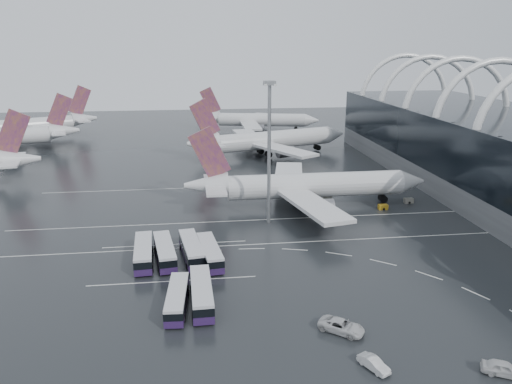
{
  "coord_description": "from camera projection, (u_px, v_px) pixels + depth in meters",
  "views": [
    {
      "loc": [
        -19.72,
        -92.65,
        38.1
      ],
      "look_at": [
        -6.47,
        10.6,
        7.0
      ],
      "focal_mm": 35.0,
      "sensor_mm": 36.0,
      "label": 1
    }
  ],
  "objects": [
    {
      "name": "van_curve_b",
      "position": [
        504.0,
        369.0,
        59.45
      ],
      "size": [
        5.54,
        4.23,
        1.76
      ],
      "primitive_type": "imported",
      "rotation": [
        0.0,
        0.0,
        1.09
      ],
      "color": "silver",
      "rests_on": "ground"
    },
    {
      "name": "bus_row_far_c",
      "position": [
        202.0,
        293.0,
        75.49
      ],
      "size": [
        3.5,
        13.61,
        3.33
      ],
      "rotation": [
        0.0,
        0.0,
        1.6
      ],
      "color": "#2B123B",
      "rests_on": "ground"
    },
    {
      "name": "bus_bay_line_north",
      "position": [
        175.0,
        244.0,
        98.43
      ],
      "size": [
        28.0,
        0.25,
        0.01
      ],
      "primitive_type": "cube",
      "color": "silver",
      "rests_on": "ground"
    },
    {
      "name": "lane_marking_near",
      "position": [
        296.0,
        242.0,
        99.46
      ],
      "size": [
        120.0,
        0.25,
        0.01
      ],
      "primitive_type": "cube",
      "color": "silver",
      "rests_on": "ground"
    },
    {
      "name": "bus_row_near_d",
      "position": [
        210.0,
        252.0,
        90.24
      ],
      "size": [
        4.62,
        13.43,
        3.24
      ],
      "rotation": [
        0.0,
        0.0,
        1.7
      ],
      "color": "#2B123B",
      "rests_on": "ground"
    },
    {
      "name": "gse_cart_belly_e",
      "position": [
        327.0,
        191.0,
        131.53
      ],
      "size": [
        2.45,
        1.45,
        1.34
      ],
      "primitive_type": "cube",
      "color": "#A97E16",
      "rests_on": "ground"
    },
    {
      "name": "bus_row_near_a",
      "position": [
        143.0,
        252.0,
        90.09
      ],
      "size": [
        4.0,
        13.8,
        3.35
      ],
      "rotation": [
        0.0,
        0.0,
        1.64
      ],
      "color": "#2B123B",
      "rests_on": "ground"
    },
    {
      "name": "lane_marking_mid",
      "position": [
        284.0,
        219.0,
        112.76
      ],
      "size": [
        120.0,
        0.25,
        0.01
      ],
      "primitive_type": "cube",
      "color": "silver",
      "rests_on": "ground"
    },
    {
      "name": "gse_cart_belly_b",
      "position": [
        371.0,
        184.0,
        137.69
      ],
      "size": [
        2.53,
        1.49,
        1.38
      ],
      "primitive_type": "cube",
      "color": "slate",
      "rests_on": "ground"
    },
    {
      "name": "airliner_gate_b",
      "position": [
        267.0,
        141.0,
        174.8
      ],
      "size": [
        59.69,
        52.99,
        21.16
      ],
      "rotation": [
        0.0,
        0.0,
        0.31
      ],
      "color": "silver",
      "rests_on": "ground"
    },
    {
      "name": "jet_remote_far",
      "position": [
        41.0,
        125.0,
        208.0
      ],
      "size": [
        46.07,
        37.65,
        21.12
      ],
      "rotation": [
        0.0,
        0.0,
        3.59
      ],
      "color": "silver",
      "rests_on": "ground"
    },
    {
      "name": "van_curve_c",
      "position": [
        374.0,
        364.0,
        60.61
      ],
      "size": [
        3.35,
        4.61,
        1.45
      ],
      "primitive_type": "imported",
      "rotation": [
        0.0,
        0.0,
        0.47
      ],
      "color": "silver",
      "rests_on": "ground"
    },
    {
      "name": "van_curve_a",
      "position": [
        342.0,
        326.0,
        68.35
      ],
      "size": [
        6.81,
        6.21,
        1.77
      ],
      "primitive_type": "imported",
      "rotation": [
        0.0,
        0.0,
        0.91
      ],
      "color": "silver",
      "rests_on": "ground"
    },
    {
      "name": "airliner_gate_c",
      "position": [
        255.0,
        120.0,
        224.68
      ],
      "size": [
        54.55,
        49.5,
        19.53
      ],
      "rotation": [
        0.0,
        0.0,
        -0.21
      ],
      "color": "silver",
      "rests_on": "ground"
    },
    {
      "name": "bus_row_near_c",
      "position": [
        192.0,
        249.0,
        91.56
      ],
      "size": [
        4.89,
        13.78,
        3.32
      ],
      "rotation": [
        0.0,
        0.0,
        1.71
      ],
      "color": "#2B123B",
      "rests_on": "ground"
    },
    {
      "name": "bus_bay_line_south",
      "position": [
        172.0,
        281.0,
        83.22
      ],
      "size": [
        28.0,
        0.25,
        0.01
      ],
      "primitive_type": "cube",
      "color": "silver",
      "rests_on": "ground"
    },
    {
      "name": "ground",
      "position": [
        294.0,
        239.0,
        101.36
      ],
      "size": [
        420.0,
        420.0,
        0.0
      ],
      "primitive_type": "plane",
      "color": "black",
      "rests_on": "ground"
    },
    {
      "name": "bus_row_far_b",
      "position": [
        177.0,
        298.0,
        74.2
      ],
      "size": [
        3.54,
        12.34,
        3.0
      ],
      "rotation": [
        0.0,
        0.0,
        1.51
      ],
      "color": "#2B123B",
      "rests_on": "ground"
    },
    {
      "name": "gse_cart_belly_a",
      "position": [
        383.0,
        207.0,
        119.05
      ],
      "size": [
        2.19,
        1.29,
        1.19
      ],
      "primitive_type": "cube",
      "color": "#A97E16",
      "rests_on": "ground"
    },
    {
      "name": "jet_remote_mid",
      "position": [
        15.0,
        136.0,
        182.69
      ],
      "size": [
        47.2,
        38.25,
        20.64
      ],
      "rotation": [
        0.0,
        0.0,
        3.37
      ],
      "color": "silver",
      "rests_on": "ground"
    },
    {
      "name": "airliner_main",
      "position": [
        304.0,
        186.0,
        120.2
      ],
      "size": [
        59.03,
        51.99,
        20.06
      ],
      "rotation": [
        0.0,
        0.0,
        0.01
      ],
      "color": "silver",
      "rests_on": "ground"
    },
    {
      "name": "floodlight_mast",
      "position": [
        269.0,
        136.0,
        105.01
      ],
      "size": [
        2.36,
        2.36,
        30.76
      ],
      "color": "gray",
      "rests_on": "ground"
    },
    {
      "name": "bus_row_near_b",
      "position": [
        165.0,
        251.0,
        90.59
      ],
      "size": [
        4.93,
        13.78,
        3.32
      ],
      "rotation": [
        0.0,
        0.0,
        1.71
      ],
      "color": "#2B123B",
      "rests_on": "ground"
    },
    {
      "name": "lane_marking_far",
      "position": [
        266.0,
        185.0,
        139.37
      ],
      "size": [
        120.0,
        0.25,
        0.01
      ],
      "primitive_type": "cube",
      "color": "silver",
      "rests_on": "ground"
    },
    {
      "name": "gse_cart_belly_d",
      "position": [
        409.0,
        201.0,
        123.89
      ],
      "size": [
        2.19,
        1.3,
        1.2
      ],
      "primitive_type": "cube",
      "color": "slate",
      "rests_on": "ground"
    }
  ]
}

